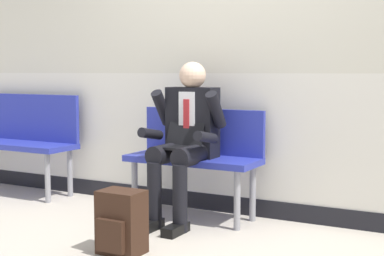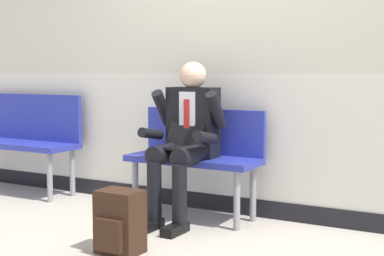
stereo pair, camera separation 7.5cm
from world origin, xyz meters
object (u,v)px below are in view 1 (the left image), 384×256
person_seated (185,137)px  backpack (121,223)px  bench_with_person (197,152)px  bench_empty (20,135)px

person_seated → backpack: (0.02, -0.87, -0.47)m
bench_with_person → bench_empty: 1.95m
bench_empty → backpack: bearing=-28.7°
person_seated → backpack: person_seated is taller
bench_with_person → person_seated: size_ratio=0.86×
bench_empty → person_seated: (1.95, -0.20, 0.11)m
person_seated → backpack: size_ratio=3.03×
bench_with_person → bench_empty: bearing=179.7°
bench_empty → person_seated: 1.96m
bench_with_person → backpack: bench_with_person is taller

